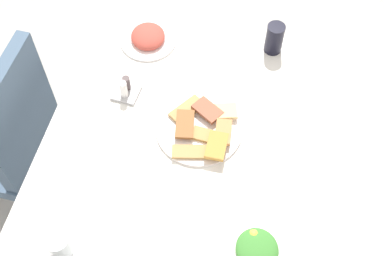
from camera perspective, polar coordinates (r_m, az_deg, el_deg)
name	(u,v)px	position (r m, az deg, el deg)	size (l,w,h in m)	color
ground_plane	(188,218)	(2.36, -0.40, -10.02)	(6.00, 6.00, 0.00)	#B2B1AE
dining_table	(187,146)	(1.79, -0.52, -2.04)	(1.09, 0.94, 0.71)	white
dining_chair	(4,134)	(2.11, -20.26, -0.60)	(0.43, 0.44, 0.89)	#425973
pide_platter	(201,128)	(1.72, 1.02, 0.00)	(0.30, 0.30, 0.05)	white
salad_plate_greens	(257,250)	(1.55, 7.25, -13.33)	(0.21, 0.21, 0.04)	white
salad_plate_rice	(148,37)	(1.98, -4.93, 10.04)	(0.21, 0.21, 0.05)	white
soda_can	(274,38)	(1.93, 9.19, 9.85)	(0.07, 0.07, 0.12)	black
drinking_glass	(59,245)	(1.56, -14.59, -12.58)	(0.07, 0.07, 0.09)	silver
paper_napkin	(182,240)	(1.56, -1.17, -12.40)	(0.11, 0.11, 0.00)	white
fork	(187,241)	(1.55, -0.51, -12.49)	(0.19, 0.01, 0.01)	silver
spoon	(176,238)	(1.56, -1.83, -12.21)	(0.19, 0.01, 0.01)	silver
condiment_caddy	(126,90)	(1.82, -7.42, 4.27)	(0.10, 0.10, 0.08)	#B2B2B7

